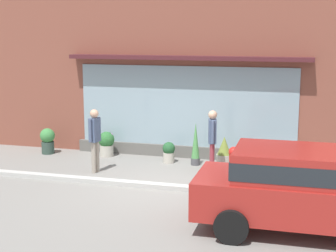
{
  "coord_description": "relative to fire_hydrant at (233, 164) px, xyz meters",
  "views": [
    {
      "loc": [
        3.44,
        -11.58,
        3.79
      ],
      "look_at": [
        -0.1,
        1.2,
        1.29
      ],
      "focal_mm": 54.15,
      "sensor_mm": 36.0,
      "label": 1
    }
  ],
  "objects": [
    {
      "name": "fire_hydrant",
      "position": [
        0.0,
        0.0,
        0.0
      ],
      "size": [
        0.41,
        0.38,
        0.89
      ],
      "color": "red",
      "rests_on": "ground_plane"
    },
    {
      "name": "potted_plant_by_entrance",
      "position": [
        -0.45,
        1.29,
        -0.04
      ],
      "size": [
        0.43,
        0.43,
        0.87
      ],
      "color": "#B7B2A3",
      "rests_on": "ground_plane"
    },
    {
      "name": "storefront",
      "position": [
        -1.72,
        2.27,
        2.03
      ],
      "size": [
        14.0,
        0.81,
        5.07
      ],
      "color": "brown",
      "rests_on": "ground_plane"
    },
    {
      "name": "potted_plant_trailing_edge",
      "position": [
        -4.11,
        1.56,
        -0.05
      ],
      "size": [
        0.49,
        0.49,
        0.76
      ],
      "color": "#B7B2A3",
      "rests_on": "ground_plane"
    },
    {
      "name": "pedestrian_with_handbag",
      "position": [
        -0.64,
        0.47,
        0.55
      ],
      "size": [
        0.26,
        0.62,
        1.73
      ],
      "rotation": [
        0.0,
        0.0,
        1.82
      ],
      "color": "#8E333D",
      "rests_on": "ground_plane"
    },
    {
      "name": "parked_car_red",
      "position": [
        1.73,
        -3.01,
        0.46
      ],
      "size": [
        4.2,
        1.96,
        1.61
      ],
      "rotation": [
        0.0,
        0.0,
        0.01
      ],
      "color": "maroon",
      "rests_on": "ground_plane"
    },
    {
      "name": "ground_plane",
      "position": [
        -1.71,
        -0.92,
        -0.45
      ],
      "size": [
        60.0,
        60.0,
        0.0
      ],
      "primitive_type": "plane",
      "color": "gray"
    },
    {
      "name": "potted_plant_window_left",
      "position": [
        -6.02,
        1.39,
        -0.02
      ],
      "size": [
        0.46,
        0.46,
        0.8
      ],
      "color": "#33473D",
      "rests_on": "ground_plane"
    },
    {
      "name": "potted_plant_doorstep",
      "position": [
        -2.07,
        1.32,
        -0.13
      ],
      "size": [
        0.37,
        0.37,
        0.61
      ],
      "color": "#B7B2A3",
      "rests_on": "ground_plane"
    },
    {
      "name": "curb_strip",
      "position": [
        -1.71,
        -1.12,
        -0.39
      ],
      "size": [
        14.0,
        0.24,
        0.12
      ],
      "primitive_type": "cube",
      "color": "#B2B2AD",
      "rests_on": "ground_plane"
    },
    {
      "name": "pedestrian_passerby",
      "position": [
        -3.71,
        -0.21,
        0.57
      ],
      "size": [
        0.26,
        0.46,
        1.74
      ],
      "rotation": [
        0.0,
        0.0,
        4.49
      ],
      "color": "#9E9384",
      "rests_on": "ground_plane"
    },
    {
      "name": "potted_plant_corner_tall",
      "position": [
        -1.27,
        1.28,
        0.14
      ],
      "size": [
        0.26,
        0.26,
        1.23
      ],
      "color": "#4C4C51",
      "rests_on": "ground_plane"
    }
  ]
}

